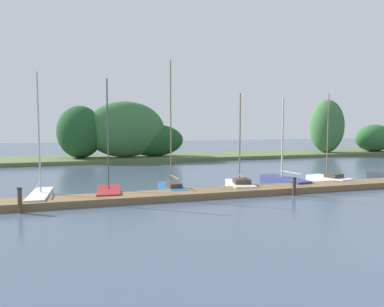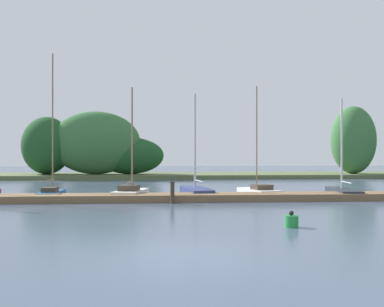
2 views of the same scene
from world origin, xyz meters
name	(u,v)px [view 2 (image 2 of 2)]	position (x,y,z in m)	size (l,w,h in m)	color
ground	(174,255)	(0.00, 0.00, 0.00)	(160.00, 160.00, 0.00)	#425166
dock_pier	(166,197)	(0.00, 11.93, 0.17)	(30.64, 1.80, 0.35)	brown
far_shore	(176,154)	(1.38, 33.63, 2.37)	(71.29, 8.00, 7.23)	#56663D
sailboat_2	(52,192)	(-6.07, 13.91, 0.33)	(1.08, 3.67, 7.81)	#285684
sailboat_3	(131,192)	(-1.81, 13.45, 0.32)	(1.89, 3.53, 5.95)	silver
sailboat_4	(195,190)	(1.70, 14.22, 0.33)	(1.65, 4.37, 5.74)	navy
sailboat_5	(258,191)	(5.20, 14.09, 0.29)	(2.00, 3.37, 6.19)	white
sailboat_6	(342,191)	(9.76, 13.34, 0.30)	(1.60, 4.20, 5.43)	#232833
mooring_piling_1	(172,193)	(0.30, 10.69, 0.52)	(0.23, 0.23, 1.03)	#3D3323
channel_buoy_0	(291,221)	(3.90, 3.63, 0.20)	(0.45, 0.45, 0.53)	#23843D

